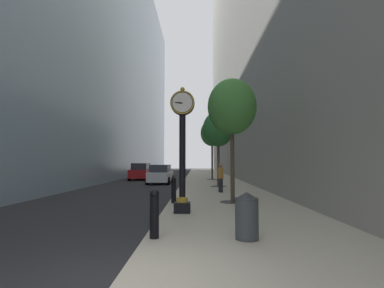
{
  "coord_description": "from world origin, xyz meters",
  "views": [
    {
      "loc": [
        1.2,
        -4.28,
        1.86
      ],
      "look_at": [
        0.8,
        22.1,
        3.46
      ],
      "focal_mm": 27.85,
      "sensor_mm": 36.0,
      "label": 1
    }
  ],
  "objects_px": {
    "street_clock": "(182,143)",
    "street_tree_mid_near": "(218,129)",
    "bollard_third": "(174,189)",
    "pedestrian_walking": "(221,177)",
    "bollard_nearest": "(154,213)",
    "street_tree_mid_far": "(212,133)",
    "trash_bin": "(247,215)",
    "car_red_mid": "(141,172)",
    "street_tree_near": "(232,107)",
    "car_white_near": "(161,174)"
  },
  "relations": [
    {
      "from": "street_tree_mid_near",
      "to": "street_tree_mid_far",
      "type": "xyz_separation_m",
      "value": [
        -0.0,
        8.28,
        0.51
      ]
    },
    {
      "from": "street_clock",
      "to": "pedestrian_walking",
      "type": "height_order",
      "value": "street_clock"
    },
    {
      "from": "pedestrian_walking",
      "to": "car_white_near",
      "type": "xyz_separation_m",
      "value": [
        -4.49,
        8.7,
        -0.22
      ]
    },
    {
      "from": "street_clock",
      "to": "street_tree_mid_near",
      "type": "bearing_deg",
      "value": 79.43
    },
    {
      "from": "pedestrian_walking",
      "to": "car_red_mid",
      "type": "bearing_deg",
      "value": 116.88
    },
    {
      "from": "car_red_mid",
      "to": "street_tree_mid_far",
      "type": "bearing_deg",
      "value": -14.09
    },
    {
      "from": "bollard_third",
      "to": "car_white_near",
      "type": "distance_m",
      "value": 13.42
    },
    {
      "from": "street_tree_near",
      "to": "pedestrian_walking",
      "type": "bearing_deg",
      "value": 92.35
    },
    {
      "from": "pedestrian_walking",
      "to": "car_white_near",
      "type": "bearing_deg",
      "value": 117.28
    },
    {
      "from": "bollard_nearest",
      "to": "car_white_near",
      "type": "relative_size",
      "value": 0.25
    },
    {
      "from": "car_red_mid",
      "to": "street_tree_near",
      "type": "bearing_deg",
      "value": -68.19
    },
    {
      "from": "street_tree_mid_near",
      "to": "street_tree_mid_far",
      "type": "bearing_deg",
      "value": 90.0
    },
    {
      "from": "street_tree_near",
      "to": "street_tree_mid_near",
      "type": "distance_m",
      "value": 8.28
    },
    {
      "from": "trash_bin",
      "to": "street_tree_mid_far",
      "type": "bearing_deg",
      "value": 88.92
    },
    {
      "from": "street_clock",
      "to": "car_white_near",
      "type": "xyz_separation_m",
      "value": [
        -2.62,
        15.57,
        -1.73
      ]
    },
    {
      "from": "street_tree_near",
      "to": "car_red_mid",
      "type": "bearing_deg",
      "value": 111.81
    },
    {
      "from": "street_tree_mid_near",
      "to": "bollard_third",
      "type": "bearing_deg",
      "value": -106.27
    },
    {
      "from": "street_clock",
      "to": "street_tree_mid_far",
      "type": "xyz_separation_m",
      "value": [
        2.04,
        19.22,
        2.2
      ]
    },
    {
      "from": "bollard_nearest",
      "to": "street_tree_near",
      "type": "relative_size",
      "value": 0.21
    },
    {
      "from": "bollard_third",
      "to": "trash_bin",
      "type": "distance_m",
      "value": 6.18
    },
    {
      "from": "bollard_nearest",
      "to": "trash_bin",
      "type": "distance_m",
      "value": 2.08
    },
    {
      "from": "street_tree_near",
      "to": "car_red_mid",
      "type": "relative_size",
      "value": 1.22
    },
    {
      "from": "street_tree_mid_far",
      "to": "car_white_near",
      "type": "height_order",
      "value": "street_tree_mid_far"
    },
    {
      "from": "street_tree_near",
      "to": "street_tree_mid_near",
      "type": "bearing_deg",
      "value": 90.0
    },
    {
      "from": "bollard_nearest",
      "to": "pedestrian_walking",
      "type": "xyz_separation_m",
      "value": [
        2.34,
        10.29,
        0.3
      ]
    },
    {
      "from": "bollard_nearest",
      "to": "pedestrian_walking",
      "type": "bearing_deg",
      "value": 77.2
    },
    {
      "from": "trash_bin",
      "to": "car_white_near",
      "type": "height_order",
      "value": "car_white_near"
    },
    {
      "from": "bollard_third",
      "to": "car_white_near",
      "type": "height_order",
      "value": "car_white_near"
    },
    {
      "from": "street_tree_mid_far",
      "to": "car_red_mid",
      "type": "bearing_deg",
      "value": 165.91
    },
    {
      "from": "bollard_nearest",
      "to": "street_tree_mid_near",
      "type": "bearing_deg",
      "value": 80.08
    },
    {
      "from": "street_clock",
      "to": "street_tree_mid_far",
      "type": "relative_size",
      "value": 0.73
    },
    {
      "from": "street_tree_mid_far",
      "to": "pedestrian_walking",
      "type": "bearing_deg",
      "value": -90.81
    },
    {
      "from": "bollard_third",
      "to": "car_red_mid",
      "type": "height_order",
      "value": "car_red_mid"
    },
    {
      "from": "street_tree_mid_near",
      "to": "trash_bin",
      "type": "bearing_deg",
      "value": -91.71
    },
    {
      "from": "trash_bin",
      "to": "car_red_mid",
      "type": "bearing_deg",
      "value": 105.78
    },
    {
      "from": "trash_bin",
      "to": "pedestrian_walking",
      "type": "bearing_deg",
      "value": 88.58
    },
    {
      "from": "street_clock",
      "to": "street_tree_near",
      "type": "height_order",
      "value": "street_tree_near"
    },
    {
      "from": "bollard_nearest",
      "to": "car_red_mid",
      "type": "height_order",
      "value": "car_red_mid"
    },
    {
      "from": "street_clock",
      "to": "street_tree_mid_near",
      "type": "relative_size",
      "value": 0.81
    },
    {
      "from": "street_clock",
      "to": "street_tree_mid_far",
      "type": "distance_m",
      "value": 19.45
    },
    {
      "from": "street_clock",
      "to": "car_white_near",
      "type": "distance_m",
      "value": 15.88
    },
    {
      "from": "bollard_third",
      "to": "pedestrian_walking",
      "type": "height_order",
      "value": "pedestrian_walking"
    },
    {
      "from": "street_tree_near",
      "to": "car_white_near",
      "type": "xyz_separation_m",
      "value": [
        -4.66,
        12.92,
        -3.45
      ]
    },
    {
      "from": "bollard_third",
      "to": "trash_bin",
      "type": "height_order",
      "value": "bollard_third"
    },
    {
      "from": "street_tree_near",
      "to": "street_tree_mid_near",
      "type": "xyz_separation_m",
      "value": [
        0.0,
        8.28,
        -0.04
      ]
    },
    {
      "from": "street_clock",
      "to": "car_white_near",
      "type": "bearing_deg",
      "value": 99.55
    },
    {
      "from": "bollard_third",
      "to": "street_tree_mid_near",
      "type": "xyz_separation_m",
      "value": [
        2.51,
        8.61,
        3.49
      ]
    },
    {
      "from": "street_clock",
      "to": "bollard_nearest",
      "type": "bearing_deg",
      "value": -97.83
    },
    {
      "from": "pedestrian_walking",
      "to": "street_tree_mid_far",
      "type": "bearing_deg",
      "value": 89.19
    },
    {
      "from": "pedestrian_walking",
      "to": "car_white_near",
      "type": "height_order",
      "value": "pedestrian_walking"
    }
  ]
}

